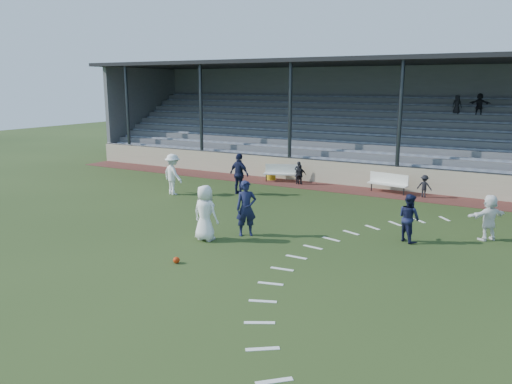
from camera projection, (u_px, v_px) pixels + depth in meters
ground at (220, 243)px, 16.87m from camera, size 90.00×90.00×0.00m
cinder_track at (332, 188)px, 25.81m from camera, size 34.00×2.00×0.02m
retaining_wall at (339, 173)px, 26.58m from camera, size 34.00×0.18×1.20m
bench_left at (283, 171)px, 27.30m from camera, size 2.02×1.13×0.95m
bench_right at (388, 181)px, 24.51m from camera, size 2.04×0.80×0.95m
trash_bin at (271, 173)px, 27.85m from camera, size 0.50×0.50×0.80m
football at (176, 260)px, 14.96m from camera, size 0.20×0.20×0.20m
player_white_lead at (205, 213)px, 17.02m from camera, size 0.97×0.65×1.93m
player_navy_lead at (246, 208)px, 17.55m from camera, size 0.86×0.82×1.98m
player_navy_mid at (409, 218)px, 16.91m from camera, size 1.02×0.98×1.66m
player_white_wing at (173, 174)px, 24.13m from camera, size 1.45×1.11×1.98m
player_navy_wing at (239, 174)px, 24.13m from camera, size 1.25×0.75×2.00m
player_white_back at (489, 217)px, 17.07m from camera, size 1.37×1.40×1.60m
sub_left_near at (299, 173)px, 26.64m from camera, size 0.52×0.42×1.22m
sub_left_far at (300, 175)px, 26.53m from camera, size 0.66×0.39×1.06m
sub_right at (424, 186)px, 23.51m from camera, size 0.71×0.43×1.06m
grandstand at (367, 136)px, 30.25m from camera, size 34.60×9.00×6.61m
penalty_arc at (335, 264)px, 14.90m from camera, size 3.89×14.63×0.01m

